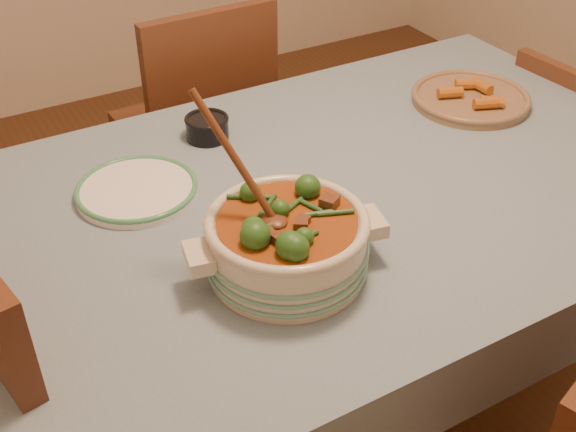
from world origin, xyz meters
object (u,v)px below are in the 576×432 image
object	(u,v)px
fried_plate	(471,96)
chair_right	(568,167)
white_plate	(137,190)
chair_far	(201,121)
dining_table	(343,216)
condiment_bowl	(207,126)
stew_casserole	(287,239)

from	to	relation	value
fried_plate	chair_right	bearing A→B (deg)	-7.64
chair_right	fried_plate	bearing A→B (deg)	79.02
white_plate	chair_far	xyz separation A→B (m)	(0.43, 0.65, -0.25)
fried_plate	chair_right	xyz separation A→B (m)	(0.41, -0.06, -0.32)
fried_plate	chair_right	size ratio (longest dim) A/B	0.48
dining_table	condiment_bowl	size ratio (longest dim) A/B	12.78
chair_far	fried_plate	bearing A→B (deg)	124.92
stew_casserole	chair_far	xyz separation A→B (m)	(0.27, 1.04, -0.31)
chair_right	stew_casserole	bearing A→B (deg)	101.08
fried_plate	stew_casserole	bearing A→B (deg)	-155.07
dining_table	chair_far	bearing A→B (deg)	89.66
dining_table	chair_far	size ratio (longest dim) A/B	1.82
white_plate	stew_casserole	bearing A→B (deg)	-68.10
dining_table	stew_casserole	bearing A→B (deg)	-142.88
white_plate	chair_right	xyz separation A→B (m)	(1.34, -0.08, -0.31)
condiment_bowl	chair_right	world-z (taller)	condiment_bowl
white_plate	fried_plate	world-z (taller)	fried_plate
dining_table	chair_right	bearing A→B (deg)	6.44
white_plate	condiment_bowl	bearing A→B (deg)	32.25
condiment_bowl	chair_far	size ratio (longest dim) A/B	0.14
white_plate	condiment_bowl	xyz separation A→B (m)	(0.24, 0.15, 0.02)
stew_casserole	chair_right	distance (m)	1.28
stew_casserole	condiment_bowl	bearing A→B (deg)	81.23
dining_table	chair_far	distance (m)	0.85
white_plate	chair_right	bearing A→B (deg)	-3.61
dining_table	fried_plate	size ratio (longest dim) A/B	4.36
dining_table	stew_casserole	size ratio (longest dim) A/B	4.33
chair_far	condiment_bowl	bearing A→B (deg)	67.53
condiment_bowl	dining_table	bearing A→B (deg)	-61.86
condiment_bowl	chair_far	distance (m)	0.59
dining_table	white_plate	world-z (taller)	white_plate
dining_table	white_plate	bearing A→B (deg)	155.90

